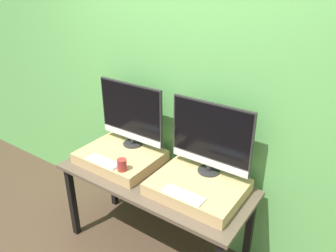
{
  "coord_description": "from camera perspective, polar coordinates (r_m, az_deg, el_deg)",
  "views": [
    {
      "loc": [
        1.28,
        -1.35,
        2.17
      ],
      "look_at": [
        0.0,
        0.5,
        1.1
      ],
      "focal_mm": 35.0,
      "sensor_mm": 36.0,
      "label": 1
    }
  ],
  "objects": [
    {
      "name": "keyboard_right",
      "position": [
        2.21,
        2.67,
        -11.88
      ],
      "size": [
        0.29,
        0.1,
        0.01
      ],
      "color": "silver",
      "rests_on": "wooden_riser_right"
    },
    {
      "name": "wooden_riser_right",
      "position": [
        2.38,
        5.18,
        -10.54
      ],
      "size": [
        0.64,
        0.51,
        0.09
      ],
      "color": "tan",
      "rests_on": "workbench"
    },
    {
      "name": "wall_back",
      "position": [
        2.57,
        2.47,
        5.59
      ],
      "size": [
        8.0,
        0.04,
        2.6
      ],
      "color": "#66B75B",
      "rests_on": "ground_plane"
    },
    {
      "name": "wooden_riser_left",
      "position": [
        2.74,
        -8.28,
        -5.32
      ],
      "size": [
        0.64,
        0.51,
        0.09
      ],
      "color": "tan",
      "rests_on": "workbench"
    },
    {
      "name": "workbench",
      "position": [
        2.6,
        -2.43,
        -10.54
      ],
      "size": [
        1.53,
        0.63,
        0.73
      ],
      "color": "brown",
      "rests_on": "ground_plane"
    },
    {
      "name": "keyboard_left",
      "position": [
        2.6,
        -11.22,
        -6.06
      ],
      "size": [
        0.29,
        0.1,
        0.01
      ],
      "color": "silver",
      "rests_on": "wooden_riser_left"
    },
    {
      "name": "monitor_left",
      "position": [
        2.7,
        -6.46,
        2.19
      ],
      "size": [
        0.62,
        0.17,
        0.55
      ],
      "color": "#282828",
      "rests_on": "wooden_riser_left"
    },
    {
      "name": "monitor_right",
      "position": [
        2.32,
        7.46,
        -1.91
      ],
      "size": [
        0.62,
        0.17,
        0.55
      ],
      "color": "#282828",
      "rests_on": "wooden_riser_right"
    },
    {
      "name": "mug",
      "position": [
        2.46,
        -8.02,
        -6.72
      ],
      "size": [
        0.07,
        0.07,
        0.09
      ],
      "color": "#9E332D",
      "rests_on": "wooden_riser_left"
    }
  ]
}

